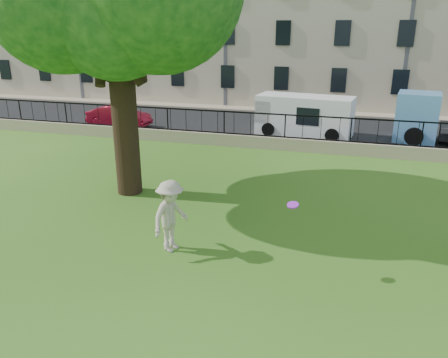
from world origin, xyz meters
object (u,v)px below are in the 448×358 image
(man, at_px, (171,216))
(white_van, at_px, (304,116))
(frisbee, at_px, (293,205))
(red_sedan, at_px, (119,116))

(man, xyz_separation_m, white_van, (1.85, 14.13, 0.09))
(man, relative_size, frisbee, 7.17)
(man, relative_size, red_sedan, 0.52)
(red_sedan, height_order, white_van, white_van)
(frisbee, relative_size, white_van, 0.05)
(frisbee, xyz_separation_m, white_van, (-1.30, 14.33, -0.67))
(frisbee, xyz_separation_m, red_sedan, (-11.98, 13.33, -1.11))
(frisbee, bearing_deg, white_van, 95.19)
(man, distance_m, red_sedan, 15.83)
(man, bearing_deg, frisbee, -77.14)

